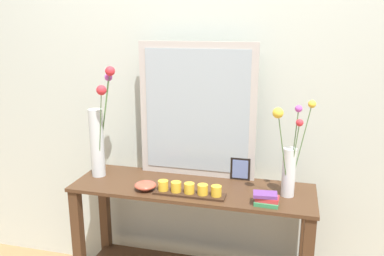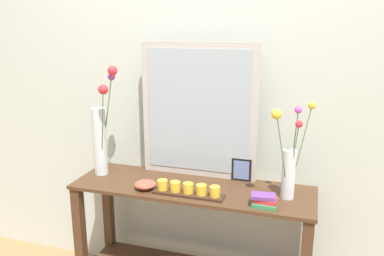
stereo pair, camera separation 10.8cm
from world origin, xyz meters
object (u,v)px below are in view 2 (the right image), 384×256
console_table (192,234)px  mirror_leaning (199,111)px  tall_vase_left (101,133)px  picture_frame_small (241,170)px  vase_right (289,163)px  candle_tray (188,190)px  book_stack (264,201)px  decorative_bowl (145,184)px

console_table → mirror_leaning: bearing=95.0°
tall_vase_left → picture_frame_small: tall_vase_left is taller
vase_right → candle_tray: 0.55m
mirror_leaning → tall_vase_left: bearing=-164.5°
vase_right → book_stack: (-0.10, -0.13, -0.17)m
candle_tray → book_stack: 0.41m
book_stack → candle_tray: bearing=177.5°
decorative_bowl → picture_frame_small: bearing=29.9°
mirror_leaning → book_stack: bearing=-35.4°
console_table → book_stack: size_ratio=10.16×
vase_right → decorative_bowl: 0.79m
mirror_leaning → tall_vase_left: size_ratio=1.21×
vase_right → picture_frame_small: size_ratio=3.89×
candle_tray → decorative_bowl: (-0.25, 0.00, -0.00)m
mirror_leaning → vase_right: bearing=-18.7°
console_table → tall_vase_left: size_ratio=2.07×
mirror_leaning → decorative_bowl: (-0.22, -0.29, -0.37)m
console_table → decorative_bowl: size_ratio=11.24×
book_stack → vase_right: bearing=51.9°
tall_vase_left → decorative_bowl: 0.43m
console_table → tall_vase_left: 0.81m
picture_frame_small → vase_right: bearing=-32.2°
tall_vase_left → candle_tray: bearing=-13.2°
console_table → book_stack: bearing=-17.6°
tall_vase_left → picture_frame_small: (0.83, 0.15, -0.19)m
tall_vase_left → vase_right: tall_vase_left is taller
candle_tray → picture_frame_small: picture_frame_small is taller
candle_tray → book_stack: candle_tray is taller
mirror_leaning → candle_tray: 0.48m
mirror_leaning → candle_tray: mirror_leaning is taller
mirror_leaning → book_stack: 0.66m
picture_frame_small → book_stack: picture_frame_small is taller
picture_frame_small → console_table: bearing=-146.2°
candle_tray → book_stack: bearing=-2.5°
tall_vase_left → vase_right: 1.11m
vase_right → book_stack: vase_right is taller
decorative_bowl → book_stack: book_stack is taller
tall_vase_left → book_stack: tall_vase_left is taller
picture_frame_small → decorative_bowl: (-0.49, -0.28, -0.04)m
picture_frame_small → book_stack: size_ratio=1.00×
mirror_leaning → vase_right: 0.61m
console_table → decorative_bowl: decorative_bowl is taller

